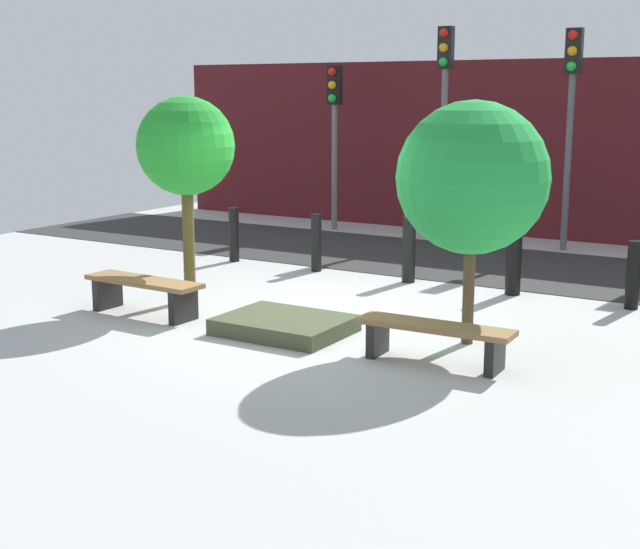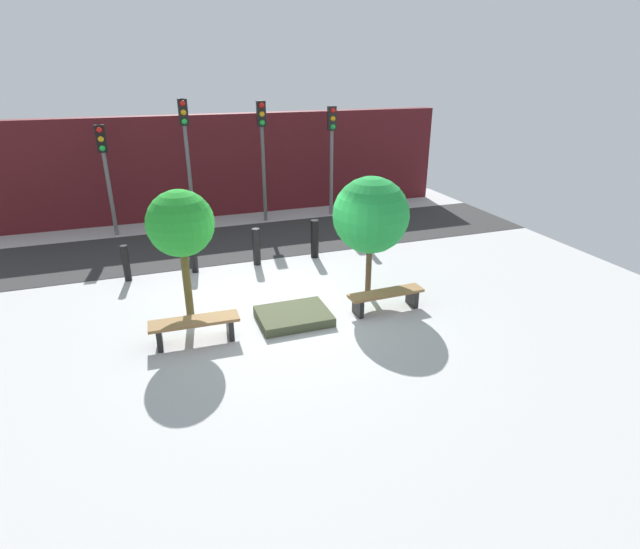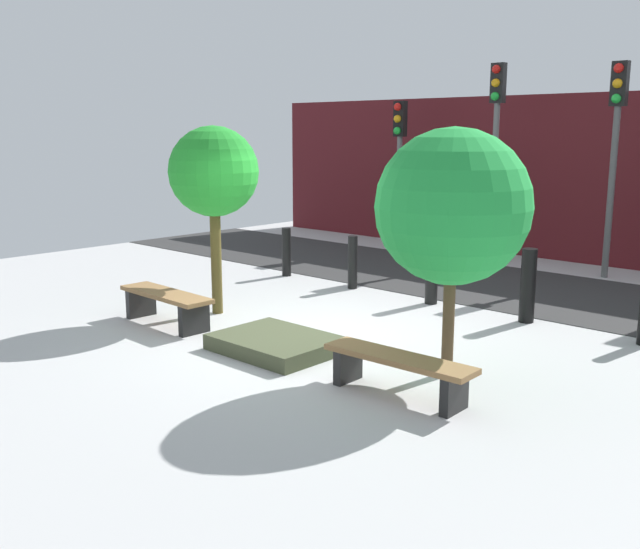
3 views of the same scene
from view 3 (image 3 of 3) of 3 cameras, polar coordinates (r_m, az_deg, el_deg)
The scene contains 15 objects.
ground_plane at distance 9.37m, azimuth -0.49°, elevation -5.22°, with size 18.00×18.00×0.00m, color #B2B2B2.
road_strip at distance 13.04m, azimuth 13.66°, elevation -0.75°, with size 18.00×3.40×0.01m, color #2E2E2E.
building_facade at distance 15.79m, azimuth 19.94°, elevation 7.23°, with size 16.20×0.50×3.43m, color #511419.
bench_left at distance 10.21m, azimuth -12.22°, elevation -2.13°, with size 1.69×0.50×0.47m.
bench_right at distance 7.39m, azimuth 6.28°, elevation -7.36°, with size 1.69×0.44×0.43m.
planter_bed at distance 8.88m, azimuth -3.52°, elevation -5.54°, with size 1.46×1.14×0.19m, color #444A31.
tree_behind_left_bench at distance 10.50m, azimuth -8.50°, elevation 8.03°, with size 1.31×1.31×2.76m.
tree_behind_right_bench at distance 7.80m, azimuth 10.57°, elevation 5.32°, with size 1.69×1.69×2.73m.
bollard_far_left at distance 13.36m, azimuth -2.70°, elevation 1.82°, with size 0.17×0.17×0.91m, color black.
bollard_left at distance 12.27m, azimuth 2.63°, elevation 0.98°, with size 0.17×0.17×0.92m, color black.
bollard_center at distance 11.31m, azimuth 8.93°, elevation 0.14°, with size 0.20×0.20×0.99m, color black.
bollard_right at distance 10.50m, azimuth 16.30°, elevation -0.86°, with size 0.22×0.22×1.06m, color black.
traffic_light_west at distance 16.38m, azimuth 6.36°, elevation 10.08°, with size 0.28×0.27×3.33m.
traffic_light_mid_west at distance 15.08m, azimuth 13.88°, elevation 11.35°, with size 0.28×0.27×4.01m.
traffic_light_mid_east at distance 14.06m, azimuth 22.57°, elevation 10.55°, with size 0.28×0.27×3.89m.
Camera 3 is at (6.16, -6.53, 2.69)m, focal length 40.00 mm.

